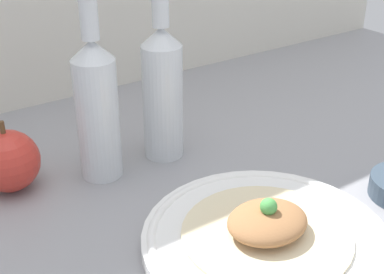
% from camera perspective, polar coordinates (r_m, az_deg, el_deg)
% --- Properties ---
extents(ground_plane, '(1.80, 1.10, 0.04)m').
position_cam_1_polar(ground_plane, '(0.69, 2.77, -11.94)').
color(ground_plane, gray).
extents(plate, '(0.30, 0.30, 0.02)m').
position_cam_1_polar(plate, '(0.66, 7.89, -10.74)').
color(plate, white).
rests_on(plate, ground_plane).
extents(plated_food, '(0.20, 0.20, 0.05)m').
position_cam_1_polar(plated_food, '(0.65, 8.01, -9.37)').
color(plated_food, beige).
rests_on(plated_food, plate).
extents(cider_bottle_left, '(0.06, 0.06, 0.28)m').
position_cam_1_polar(cider_bottle_left, '(0.76, -10.12, 3.35)').
color(cider_bottle_left, silver).
rests_on(cider_bottle_left, ground_plane).
extents(cider_bottle_right, '(0.06, 0.06, 0.28)m').
position_cam_1_polar(cider_bottle_right, '(0.81, -3.17, 5.16)').
color(cider_bottle_right, silver).
rests_on(cider_bottle_right, ground_plane).
extents(apple, '(0.09, 0.09, 0.10)m').
position_cam_1_polar(apple, '(0.79, -19.01, -2.43)').
color(apple, red).
rests_on(apple, ground_plane).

